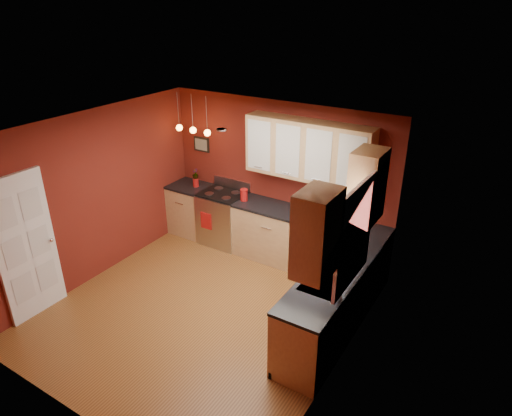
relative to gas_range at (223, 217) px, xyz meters
The scene contains 27 objects.
floor 2.08m from the gas_range, 62.94° to the right, with size 4.20×4.20×0.00m, color #935E2A.
ceiling 2.93m from the gas_range, 62.94° to the right, with size 4.00×4.20×0.02m, color beige.
wall_back 1.27m from the gas_range, 18.02° to the left, with size 4.00×0.02×2.60m, color maroon.
wall_front 4.09m from the gas_range, 76.73° to the right, with size 4.00×0.02×2.60m, color maroon.
wall_left 2.25m from the gas_range, 120.95° to the right, with size 0.02×4.20×2.60m, color maroon.
wall_right 3.53m from the gas_range, 31.66° to the right, with size 0.02×4.20×2.60m, color maroon.
base_cabinets_back_left 0.73m from the gas_range, behind, with size 0.70×0.60×0.90m, color tan.
base_cabinets_back_right 1.65m from the gas_range, ahead, with size 2.54×0.60×0.90m, color tan.
base_cabinets_right 2.95m from the gas_range, 27.27° to the right, with size 0.60×2.10×0.90m, color tan.
counter_back_left 0.85m from the gas_range, behind, with size 0.70×0.62×0.04m, color black.
counter_back_right 1.71m from the gas_range, ahead, with size 2.54×0.62×0.04m, color black.
counter_right 2.98m from the gas_range, 27.27° to the right, with size 0.62×2.10×0.04m, color black.
gas_range is the anchor object (origin of this frame).
dishwasher_front 2.04m from the gas_range, ahead, with size 0.60×0.02×0.80m, color #AEAEB2.
sink 3.05m from the gas_range, 29.78° to the right, with size 0.50×0.70×0.33m.
window 3.48m from the gas_range, 27.40° to the right, with size 0.06×1.02×1.22m.
door_left_wall 3.22m from the gas_range, 109.27° to the right, with size 0.12×0.82×2.05m.
upper_cabinets_back 2.12m from the gas_range, ahead, with size 2.00×0.35×0.90m, color tan.
upper_cabinets_right 3.45m from the gas_range, 28.26° to the right, with size 0.35×1.95×0.90m, color tan.
wall_picture 1.36m from the gas_range, 156.09° to the left, with size 0.32×0.03×0.26m, color black.
pendant_lights 1.62m from the gas_range, behind, with size 0.71×0.11×0.66m.
red_canister 0.73m from the gas_range, ahead, with size 0.13×0.13×0.20m.
red_vase 0.80m from the gas_range, behind, with size 0.10×0.10×0.16m, color #AA1312.
flowers 0.92m from the gas_range, behind, with size 0.11×0.11×0.20m, color #AA1312.
coffee_maker 2.36m from the gas_range, ahead, with size 0.22×0.21×0.27m.
soap_pump 3.41m from the gas_range, 31.63° to the right, with size 0.08×0.08×0.17m, color silver.
dish_towel 0.36m from the gas_range, 111.45° to the right, with size 0.22×0.01×0.30m, color #AA1312.
Camera 1 is at (3.39, -4.05, 4.07)m, focal length 32.00 mm.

